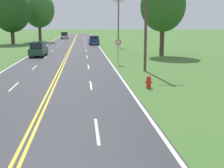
% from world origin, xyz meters
% --- Properties ---
extents(fire_hydrant, '(0.46, 0.30, 0.82)m').
position_xyz_m(fire_hydrant, '(6.18, 15.26, 0.42)').
color(fire_hydrant, red).
rests_on(fire_hydrant, ground).
extents(traffic_sign, '(0.60, 0.10, 2.53)m').
position_xyz_m(traffic_sign, '(5.55, 27.03, 1.91)').
color(traffic_sign, gray).
rests_on(traffic_sign, ground).
extents(utility_pole_midground, '(1.80, 0.24, 9.99)m').
position_xyz_m(utility_pole_midground, '(7.37, 22.45, 5.16)').
color(utility_pole_midground, brown).
rests_on(utility_pole_midground, ground).
extents(utility_pole_far, '(1.80, 0.24, 8.24)m').
position_xyz_m(utility_pole_far, '(7.99, 48.44, 4.27)').
color(utility_pole_far, brown).
rests_on(utility_pole_far, ground).
extents(tree_left_verge, '(6.66, 6.66, 10.73)m').
position_xyz_m(tree_left_verge, '(-7.32, 66.54, 6.88)').
color(tree_left_verge, brown).
rests_on(tree_left_verge, ground).
extents(tree_behind_sign, '(7.26, 7.26, 10.62)m').
position_xyz_m(tree_behind_sign, '(-11.63, 59.18, 6.43)').
color(tree_behind_sign, '#473828').
rests_on(tree_behind_sign, ground).
extents(tree_mid_treeline, '(5.59, 5.59, 9.45)m').
position_xyz_m(tree_mid_treeline, '(12.00, 34.95, 6.20)').
color(tree_mid_treeline, '#473828').
rests_on(tree_mid_treeline, ground).
extents(car_dark_green_van_nearest, '(1.87, 4.62, 1.80)m').
position_xyz_m(car_dark_green_van_nearest, '(-3.51, 35.72, 0.94)').
color(car_dark_green_van_nearest, black).
rests_on(car_dark_green_van_nearest, ground).
extents(car_dark_blue_suv_approaching, '(1.92, 4.21, 1.74)m').
position_xyz_m(car_dark_blue_suv_approaching, '(4.16, 56.24, 0.93)').
color(car_dark_blue_suv_approaching, black).
rests_on(car_dark_blue_suv_approaching, ground).
extents(car_champagne_suv_mid_near, '(1.80, 4.55, 1.79)m').
position_xyz_m(car_champagne_suv_mid_near, '(-2.71, 79.81, 0.94)').
color(car_champagne_suv_mid_near, black).
rests_on(car_champagne_suv_mid_near, ground).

